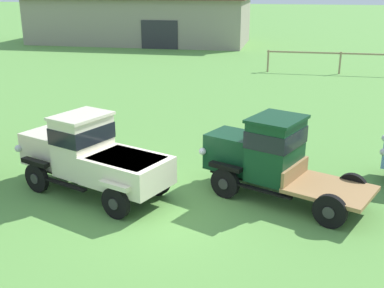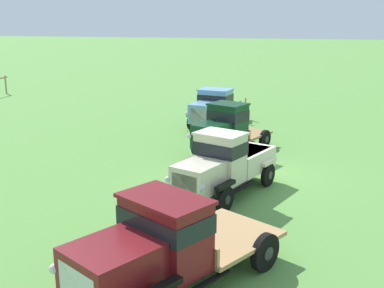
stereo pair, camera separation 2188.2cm
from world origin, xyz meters
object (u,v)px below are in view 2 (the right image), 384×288
object	(u,v)px
vintage_truck_foreground_near	(158,246)
vintage_truck_midrow_center	(225,129)
vintage_truck_second_in_line	(224,163)
vintage_truck_far_side	(213,108)

from	to	relation	value
vintage_truck_foreground_near	vintage_truck_midrow_center	xyz separation A→B (m)	(10.94, 0.47, 0.01)
vintage_truck_second_in_line	vintage_truck_midrow_center	world-z (taller)	vintage_truck_midrow_center
vintage_truck_second_in_line	vintage_truck_midrow_center	distance (m)	4.77
vintage_truck_midrow_center	vintage_truck_far_side	world-z (taller)	vintage_truck_midrow_center
vintage_truck_midrow_center	vintage_truck_far_side	distance (m)	5.28
vintage_truck_midrow_center	vintage_truck_second_in_line	bearing A→B (deg)	-170.71
vintage_truck_foreground_near	vintage_truck_second_in_line	size ratio (longest dim) A/B	1.15
vintage_truck_midrow_center	vintage_truck_far_side	xyz separation A→B (m)	(5.06, 1.51, -0.07)
vintage_truck_foreground_near	vintage_truck_midrow_center	distance (m)	10.95
vintage_truck_second_in_line	vintage_truck_midrow_center	size ratio (longest dim) A/B	1.02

